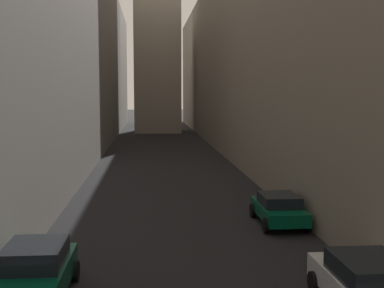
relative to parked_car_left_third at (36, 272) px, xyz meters
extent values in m
plane|color=black|center=(4.40, 30.82, -0.82)|extent=(264.00, 264.00, 0.00)
cube|color=slate|center=(-7.89, 32.82, 8.72)|extent=(13.58, 108.00, 19.08)
cube|color=gray|center=(16.98, 32.82, 8.37)|extent=(14.15, 108.00, 18.38)
cube|color=#05472D|center=(0.00, 0.00, -0.16)|extent=(1.72, 4.09, 0.69)
cube|color=black|center=(0.00, 0.00, 0.49)|extent=(1.58, 2.01, 0.60)
cylinder|color=black|center=(-0.86, 1.39, -0.50)|extent=(0.22, 0.63, 0.63)
cylinder|color=black|center=(0.86, 1.39, -0.50)|extent=(0.22, 0.63, 0.63)
cube|color=black|center=(8.80, -1.72, 0.43)|extent=(1.67, 2.19, 0.55)
cylinder|color=black|center=(7.89, -0.11, -0.51)|extent=(0.22, 0.62, 0.62)
cylinder|color=black|center=(9.71, -0.11, -0.51)|extent=(0.22, 0.62, 0.62)
cube|color=#05472D|center=(8.80, 7.46, -0.22)|extent=(1.71, 3.93, 0.55)
cube|color=black|center=(8.80, 7.40, 0.29)|extent=(1.58, 1.96, 0.47)
cylinder|color=black|center=(7.94, 8.80, -0.50)|extent=(0.22, 0.64, 0.64)
cylinder|color=black|center=(9.66, 8.80, -0.50)|extent=(0.22, 0.64, 0.64)
cylinder|color=black|center=(7.94, 6.12, -0.50)|extent=(0.22, 0.64, 0.64)
cylinder|color=black|center=(9.66, 6.12, -0.50)|extent=(0.22, 0.64, 0.64)
camera|label=1|loc=(3.18, -13.88, 4.94)|focal=47.26mm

